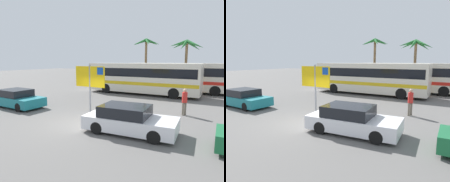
% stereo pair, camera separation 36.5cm
% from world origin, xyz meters
% --- Properties ---
extents(ground, '(120.00, 120.00, 0.00)m').
position_xyz_m(ground, '(0.00, 0.00, 0.00)').
color(ground, '#605E5B').
extents(bus_front_coach, '(11.45, 2.53, 3.17)m').
position_xyz_m(bus_front_coach, '(-0.72, 10.93, 1.78)').
color(bus_front_coach, silver).
rests_on(bus_front_coach, ground).
extents(bus_rear_coach, '(11.45, 2.53, 3.17)m').
position_xyz_m(bus_rear_coach, '(2.46, 14.55, 1.78)').
color(bus_rear_coach, silver).
rests_on(bus_rear_coach, ground).
extents(ferry_sign, '(2.20, 0.11, 3.20)m').
position_xyz_m(ferry_sign, '(-0.59, 1.71, 2.33)').
color(ferry_sign, gray).
rests_on(ferry_sign, ground).
extents(car_teal, '(4.20, 2.03, 1.32)m').
position_xyz_m(car_teal, '(-6.65, 0.82, 0.64)').
color(car_teal, '#19757F').
rests_on(car_teal, ground).
extents(car_white, '(4.51, 2.20, 1.32)m').
position_xyz_m(car_white, '(2.90, -0.08, 0.64)').
color(car_white, silver).
rests_on(car_white, ground).
extents(pedestrian_crossing_lot, '(0.32, 0.32, 1.70)m').
position_xyz_m(pedestrian_crossing_lot, '(4.66, 4.48, 1.00)').
color(pedestrian_crossing_lot, '#706656').
rests_on(pedestrian_crossing_lot, ground).
extents(palm_tree_seaside, '(4.05, 4.06, 6.02)m').
position_xyz_m(palm_tree_seaside, '(2.41, 18.02, 4.98)').
color(palm_tree_seaside, brown).
rests_on(palm_tree_seaside, ground).
extents(palm_tree_inland, '(3.96, 3.71, 6.45)m').
position_xyz_m(palm_tree_inland, '(-2.94, 18.27, 5.30)').
color(palm_tree_inland, brown).
rests_on(palm_tree_inland, ground).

